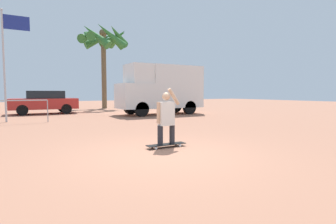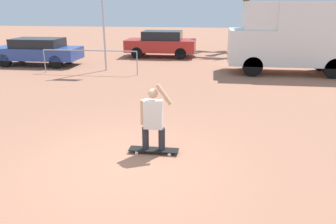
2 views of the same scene
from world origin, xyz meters
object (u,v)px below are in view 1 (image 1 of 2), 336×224
palm_tree_near_van (104,39)px  skateboard (166,145)px  person_skateboarder (166,116)px  camper_van (162,88)px  parked_car_red (44,102)px  flagpole (7,54)px

palm_tree_near_van → skateboard: bearing=-100.9°
skateboard → person_skateboarder: (-0.00, 0.00, 0.74)m
camper_van → parked_car_red: camper_van is taller
person_skateboarder → palm_tree_near_van: palm_tree_near_van is taller
camper_van → flagpole: 8.60m
person_skateboarder → palm_tree_near_van: (3.33, 17.28, 5.25)m
skateboard → parked_car_red: parked_car_red is taller
person_skateboarder → camper_van: (4.76, 9.16, 0.89)m
flagpole → parked_car_red: bearing=67.9°
skateboard → person_skateboarder: size_ratio=0.74×
parked_car_red → palm_tree_near_van: bearing=37.6°
camper_van → flagpole: (-8.45, -0.42, 1.50)m
camper_van → flagpole: flagpole is taller
skateboard → parked_car_red: bearing=98.0°
person_skateboarder → palm_tree_near_van: 18.36m
person_skateboarder → flagpole: bearing=112.9°
person_skateboarder → parked_car_red: 13.40m
skateboard → person_skateboarder: 0.74m
palm_tree_near_van → parked_car_red: bearing=-142.4°
parked_car_red → flagpole: (-1.84, -4.53, 2.40)m
person_skateboarder → camper_van: camper_van is taller
palm_tree_near_van → flagpole: 11.42m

